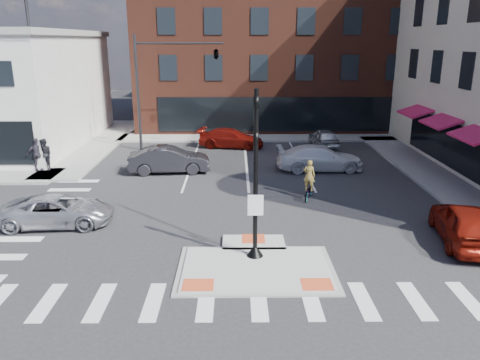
{
  "coord_description": "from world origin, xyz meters",
  "views": [
    {
      "loc": [
        -0.69,
        -15.03,
        7.61
      ],
      "look_at": [
        -0.51,
        3.67,
        2.0
      ],
      "focal_mm": 35.0,
      "sensor_mm": 36.0,
      "label": 1
    }
  ],
  "objects_px": {
    "silver_suv": "(58,211)",
    "cyclist": "(309,186)",
    "bg_car_red": "(231,138)",
    "white_pickup": "(320,158)",
    "bg_car_silver": "(324,138)",
    "red_sedan": "(465,223)",
    "bg_car_dark": "(169,160)",
    "pedestrian_a": "(45,155)",
    "pedestrian_b": "(37,154)"
  },
  "relations": [
    {
      "from": "silver_suv",
      "to": "white_pickup",
      "type": "height_order",
      "value": "white_pickup"
    },
    {
      "from": "bg_car_silver",
      "to": "white_pickup",
      "type": "bearing_deg",
      "value": 73.06
    },
    {
      "from": "pedestrian_a",
      "to": "bg_car_silver",
      "type": "bearing_deg",
      "value": 52.26
    },
    {
      "from": "white_pickup",
      "to": "bg_car_red",
      "type": "xyz_separation_m",
      "value": [
        -5.44,
        6.32,
        -0.06
      ]
    },
    {
      "from": "pedestrian_a",
      "to": "pedestrian_b",
      "type": "relative_size",
      "value": 0.97
    },
    {
      "from": "bg_car_dark",
      "to": "bg_car_red",
      "type": "height_order",
      "value": "bg_car_dark"
    },
    {
      "from": "bg_car_dark",
      "to": "cyclist",
      "type": "bearing_deg",
      "value": -128.72
    },
    {
      "from": "silver_suv",
      "to": "cyclist",
      "type": "height_order",
      "value": "cyclist"
    },
    {
      "from": "cyclist",
      "to": "pedestrian_b",
      "type": "bearing_deg",
      "value": 1.95
    },
    {
      "from": "red_sedan",
      "to": "pedestrian_b",
      "type": "relative_size",
      "value": 2.38
    },
    {
      "from": "red_sedan",
      "to": "pedestrian_b",
      "type": "bearing_deg",
      "value": -16.56
    },
    {
      "from": "bg_car_red",
      "to": "pedestrian_a",
      "type": "relative_size",
      "value": 2.49
    },
    {
      "from": "bg_car_red",
      "to": "pedestrian_b",
      "type": "xyz_separation_m",
      "value": [
        -11.44,
        -6.74,
        0.44
      ]
    },
    {
      "from": "red_sedan",
      "to": "bg_car_silver",
      "type": "xyz_separation_m",
      "value": [
        -2.38,
        17.04,
        -0.11
      ]
    },
    {
      "from": "pedestrian_a",
      "to": "pedestrian_b",
      "type": "bearing_deg",
      "value": -148.56
    },
    {
      "from": "bg_car_dark",
      "to": "bg_car_red",
      "type": "relative_size",
      "value": 1.0
    },
    {
      "from": "silver_suv",
      "to": "cyclist",
      "type": "distance_m",
      "value": 11.67
    },
    {
      "from": "bg_car_dark",
      "to": "cyclist",
      "type": "xyz_separation_m",
      "value": [
        7.57,
        -4.97,
        -0.11
      ]
    },
    {
      "from": "silver_suv",
      "to": "bg_car_red",
      "type": "height_order",
      "value": "bg_car_red"
    },
    {
      "from": "white_pickup",
      "to": "pedestrian_b",
      "type": "relative_size",
      "value": 2.65
    },
    {
      "from": "white_pickup",
      "to": "bg_car_dark",
      "type": "xyz_separation_m",
      "value": [
        -9.06,
        -0.44,
        0.03
      ]
    },
    {
      "from": "bg_car_dark",
      "to": "bg_car_silver",
      "type": "height_order",
      "value": "bg_car_dark"
    },
    {
      "from": "bg_car_silver",
      "to": "bg_car_red",
      "type": "relative_size",
      "value": 0.85
    },
    {
      "from": "bg_car_dark",
      "to": "cyclist",
      "type": "relative_size",
      "value": 2.37
    },
    {
      "from": "bg_car_silver",
      "to": "cyclist",
      "type": "xyz_separation_m",
      "value": [
        -2.9,
        -11.78,
        -0.01
      ]
    },
    {
      "from": "red_sedan",
      "to": "cyclist",
      "type": "bearing_deg",
      "value": -35.07
    },
    {
      "from": "bg_car_silver",
      "to": "bg_car_red",
      "type": "xyz_separation_m",
      "value": [
        -6.85,
        -0.04,
        0.0
      ]
    },
    {
      "from": "bg_car_silver",
      "to": "pedestrian_b",
      "type": "bearing_deg",
      "value": 15.89
    },
    {
      "from": "white_pickup",
      "to": "bg_car_dark",
      "type": "distance_m",
      "value": 9.07
    },
    {
      "from": "pedestrian_b",
      "to": "pedestrian_a",
      "type": "bearing_deg",
      "value": -34.35
    },
    {
      "from": "bg_car_dark",
      "to": "pedestrian_a",
      "type": "relative_size",
      "value": 2.49
    },
    {
      "from": "red_sedan",
      "to": "pedestrian_b",
      "type": "distance_m",
      "value": 23.08
    },
    {
      "from": "silver_suv",
      "to": "bg_car_silver",
      "type": "bearing_deg",
      "value": -46.81
    },
    {
      "from": "bg_car_red",
      "to": "pedestrian_a",
      "type": "xyz_separation_m",
      "value": [
        -10.99,
        -6.74,
        0.41
      ]
    },
    {
      "from": "bg_car_dark",
      "to": "bg_car_silver",
      "type": "bearing_deg",
      "value": -62.37
    },
    {
      "from": "pedestrian_a",
      "to": "red_sedan",
      "type": "bearing_deg",
      "value": 4.52
    },
    {
      "from": "bg_car_silver",
      "to": "pedestrian_a",
      "type": "height_order",
      "value": "pedestrian_a"
    },
    {
      "from": "pedestrian_a",
      "to": "pedestrian_b",
      "type": "distance_m",
      "value": 0.46
    },
    {
      "from": "silver_suv",
      "to": "pedestrian_a",
      "type": "relative_size",
      "value": 2.43
    },
    {
      "from": "cyclist",
      "to": "pedestrian_a",
      "type": "distance_m",
      "value": 15.75
    },
    {
      "from": "red_sedan",
      "to": "silver_suv",
      "type": "bearing_deg",
      "value": 2.96
    },
    {
      "from": "red_sedan",
      "to": "bg_car_silver",
      "type": "relative_size",
      "value": 1.16
    },
    {
      "from": "bg_car_silver",
      "to": "cyclist",
      "type": "relative_size",
      "value": 2.0
    },
    {
      "from": "cyclist",
      "to": "bg_car_red",
      "type": "bearing_deg",
      "value": -51.46
    },
    {
      "from": "bg_car_red",
      "to": "bg_car_silver",
      "type": "bearing_deg",
      "value": -77.69
    },
    {
      "from": "bg_car_silver",
      "to": "pedestrian_b",
      "type": "xyz_separation_m",
      "value": [
        -18.29,
        -6.78,
        0.44
      ]
    },
    {
      "from": "cyclist",
      "to": "bg_car_dark",
      "type": "bearing_deg",
      "value": -13.36
    },
    {
      "from": "red_sedan",
      "to": "bg_car_silver",
      "type": "height_order",
      "value": "red_sedan"
    },
    {
      "from": "cyclist",
      "to": "bg_car_silver",
      "type": "bearing_deg",
      "value": -83.87
    },
    {
      "from": "white_pickup",
      "to": "cyclist",
      "type": "xyz_separation_m",
      "value": [
        -1.49,
        -5.41,
        -0.08
      ]
    }
  ]
}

